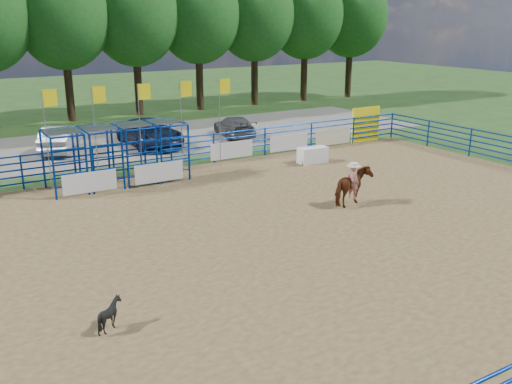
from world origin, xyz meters
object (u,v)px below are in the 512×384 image
announcer_table (313,155)px  car_d (234,126)px  car_b (59,139)px  horse_and_rider (353,184)px  car_c (150,133)px  calf (110,314)px

announcer_table → car_d: size_ratio=0.35×
car_b → car_d: size_ratio=1.03×
horse_and_rider → car_b: 17.04m
car_c → horse_and_rider: bearing=-79.0°
announcer_table → car_d: (-0.10, 7.84, 0.21)m
horse_and_rider → car_d: horse_and_rider is taller
calf → car_b: (3.36, 19.49, 0.33)m
announcer_table → calf: announcer_table is taller
horse_and_rider → car_c: 14.50m
car_d → horse_and_rider: bearing=91.0°
announcer_table → calf: bearing=-142.5°
horse_and_rider → calf: horse_and_rider is taller
announcer_table → calf: (-13.55, -10.41, -0.02)m
horse_and_rider → car_b: horse_and_rider is taller
announcer_table → calf: 17.09m
announcer_table → horse_and_rider: 6.85m
calf → car_b: bearing=-3.0°
calf → car_d: car_d is taller
announcer_table → car_c: (-5.47, 7.98, 0.34)m
car_b → car_c: (4.72, -1.10, 0.03)m
car_c → calf: bearing=-113.5°
horse_and_rider → car_b: size_ratio=0.54×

